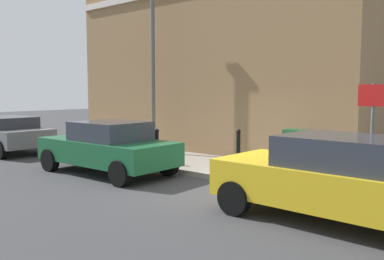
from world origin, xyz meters
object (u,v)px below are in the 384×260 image
at_px(car_yellow, 341,178).
at_px(car_grey, 4,133).
at_px(utility_cabinet, 295,153).
at_px(lamppost, 153,62).
at_px(street_sign, 373,122).
at_px(bollard_far_kerb, 157,145).
at_px(car_green, 108,147).
at_px(bollard_near_cabinet, 238,146).

distance_m(car_yellow, car_grey, 12.77).
height_order(car_yellow, utility_cabinet, car_yellow).
distance_m(car_grey, lamppost, 6.36).
bearing_deg(street_sign, utility_cabinet, 63.19).
xyz_separation_m(bollard_far_kerb, street_sign, (0.20, -6.01, 0.96)).
xyz_separation_m(car_green, bollard_far_kerb, (1.40, -0.50, -0.04)).
relative_size(bollard_far_kerb, street_sign, 0.45).
relative_size(car_grey, bollard_near_cabinet, 4.14).
height_order(utility_cabinet, bollard_far_kerb, utility_cabinet).
distance_m(car_grey, bollard_far_kerb, 6.88).
xyz_separation_m(car_grey, lamppost, (2.93, -5.02, 2.59)).
xyz_separation_m(car_grey, street_sign, (1.60, -12.75, 0.94)).
height_order(car_grey, bollard_far_kerb, car_grey).
relative_size(car_yellow, bollard_far_kerb, 4.18).
distance_m(car_yellow, street_sign, 1.90).
bearing_deg(car_yellow, car_grey, 0.91).
height_order(car_grey, utility_cabinet, car_grey).
distance_m(car_yellow, car_green, 6.53).
relative_size(car_green, street_sign, 1.81).
relative_size(bollard_far_kerb, lamppost, 0.18).
height_order(car_green, bollard_far_kerb, car_green).
bearing_deg(bollard_near_cabinet, lamppost, 88.57).
xyz_separation_m(car_yellow, bollard_far_kerb, (1.48, 6.03, -0.08)).
relative_size(car_yellow, street_sign, 1.89).
xyz_separation_m(car_green, bollard_near_cabinet, (2.84, -2.42, -0.04)).
xyz_separation_m(utility_cabinet, bollard_near_cabinet, (0.10, 1.84, 0.02)).
bearing_deg(utility_cabinet, street_sign, -116.81).
bearing_deg(lamppost, bollard_near_cabinet, -91.43).
bearing_deg(utility_cabinet, car_grey, 104.62).
xyz_separation_m(street_sign, lamppost, (1.33, 7.73, 1.64)).
xyz_separation_m(utility_cabinet, bollard_far_kerb, (-1.34, 3.75, 0.02)).
bearing_deg(car_grey, car_yellow, 178.78).
bearing_deg(bollard_far_kerb, car_grey, 101.71).
height_order(car_green, lamppost, lamppost).
bearing_deg(bollard_far_kerb, street_sign, -88.06).
distance_m(car_grey, utility_cabinet, 10.84).
height_order(car_green, utility_cabinet, car_green).
xyz_separation_m(car_grey, utility_cabinet, (2.74, -10.49, -0.04)).
bearing_deg(utility_cabinet, car_green, 122.76).
bearing_deg(street_sign, bollard_far_kerb, 91.94).
bearing_deg(utility_cabinet, lamppost, 88.01).
bearing_deg(car_green, bollard_near_cabinet, -131.66).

